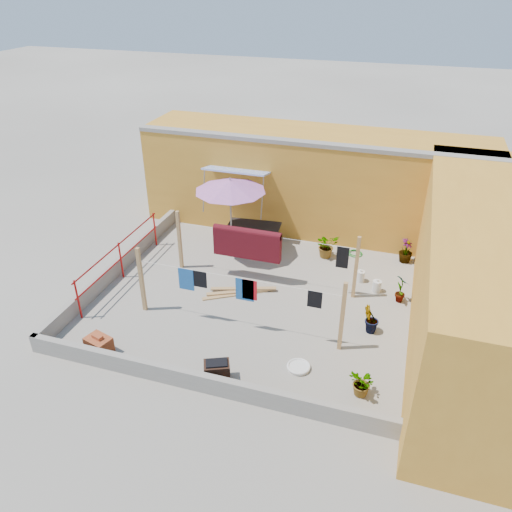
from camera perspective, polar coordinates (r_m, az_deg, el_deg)
name	(u,v)px	position (r m, az deg, el deg)	size (l,w,h in m)	color
ground	(255,297)	(13.36, -0.17, -4.66)	(80.00, 80.00, 0.00)	#9E998E
wall_back	(313,181)	(16.54, 6.54, 8.57)	(11.00, 3.27, 3.21)	#C6892B
wall_right	(475,278)	(12.19, 23.79, -2.30)	(2.40, 9.00, 3.20)	#C6892B
parapet_front	(201,382)	(10.63, -6.29, -14.13)	(8.30, 0.16, 0.44)	gray
parapet_left	(119,266)	(14.81, -15.37, -1.06)	(0.16, 7.30, 0.44)	gray
red_railing	(120,255)	(14.31, -15.26, 0.12)	(0.05, 4.20, 1.10)	#A21010
clothesline_rig	(248,250)	(13.33, -0.96, 0.70)	(5.09, 2.35, 1.80)	tan
patio_umbrella	(230,186)	(14.36, -2.97, 7.98)	(2.69, 2.69, 2.48)	gray
outdoor_table	(254,227)	(15.40, -0.24, 3.30)	(1.67, 0.95, 0.75)	black
brick_stack	(99,345)	(11.99, -17.50, -9.69)	(0.66, 0.55, 0.49)	#994523
lumber_pile	(239,292)	(13.46, -1.93, -4.08)	(1.80, 1.10, 0.11)	tan
brazier	(217,371)	(10.81, -4.48, -13.00)	(0.64, 0.55, 0.49)	#311C13
white_basin	(299,367)	(11.20, 4.89, -12.51)	(0.52, 0.52, 0.09)	silver
water_jug_a	(360,276)	(14.21, 11.84, -2.28)	(0.23, 0.23, 0.37)	silver
water_jug_b	(377,286)	(13.86, 13.62, -3.38)	(0.24, 0.24, 0.38)	silver
green_hose	(355,253)	(15.59, 11.26, 0.32)	(0.46, 0.46, 0.07)	#1B7C25
plant_back_a	(327,246)	(15.15, 8.08, 1.20)	(0.68, 0.59, 0.75)	#1C5217
plant_back_b	(406,251)	(15.38, 16.75, 0.57)	(0.41, 0.41, 0.73)	#1C5217
plant_right_a	(401,288)	(13.47, 16.29, -3.58)	(0.44, 0.29, 0.83)	#1C5217
plant_right_b	(371,320)	(12.23, 12.96, -7.09)	(0.41, 0.33, 0.75)	#1C5217
plant_right_c	(363,384)	(10.64, 12.11, -14.11)	(0.54, 0.47, 0.60)	#1C5217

